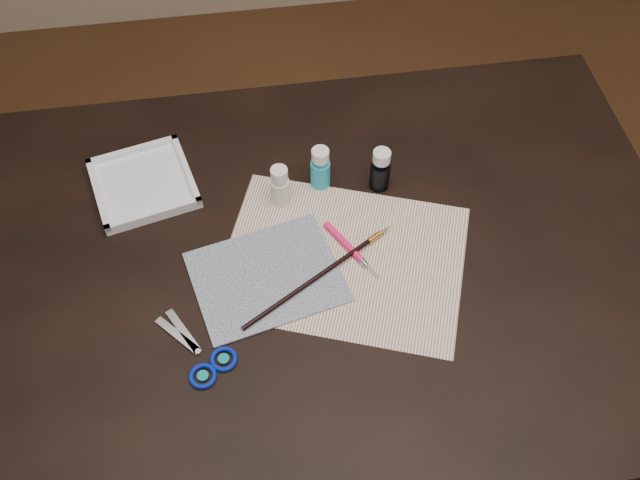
{
  "coord_description": "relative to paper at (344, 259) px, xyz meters",
  "views": [
    {
      "loc": [
        -0.11,
        -0.7,
        1.78
      ],
      "look_at": [
        0.0,
        0.0,
        0.8
      ],
      "focal_mm": 40.0,
      "sensor_mm": 36.0,
      "label": 1
    }
  ],
  "objects": [
    {
      "name": "paint_bottle_white",
      "position": [
        -0.09,
        0.15,
        0.04
      ],
      "size": [
        0.04,
        0.04,
        0.09
      ],
      "primitive_type": "cylinder",
      "rotation": [
        0.0,
        0.0,
        0.2
      ],
      "color": "silver",
      "rests_on": "table"
    },
    {
      "name": "table",
      "position": [
        -0.04,
        0.01,
        -0.38
      ],
      "size": [
        1.3,
        0.9,
        0.75
      ],
      "primitive_type": "cube",
      "color": "black",
      "rests_on": "ground"
    },
    {
      "name": "paintbrush",
      "position": [
        -0.05,
        -0.03,
        0.01
      ],
      "size": [
        0.29,
        0.18,
        0.01
      ],
      "primitive_type": null,
      "rotation": [
        0.0,
        0.0,
        0.54
      ],
      "color": "black",
      "rests_on": "canvas"
    },
    {
      "name": "scissors",
      "position": [
        -0.27,
        -0.14,
        0.0
      ],
      "size": [
        0.18,
        0.19,
        0.01
      ],
      "primitive_type": null,
      "rotation": [
        0.0,
        0.0,
        2.31
      ],
      "color": "silver",
      "rests_on": "table"
    },
    {
      "name": "paint_bottle_navy",
      "position": [
        0.09,
        0.16,
        0.04
      ],
      "size": [
        0.04,
        0.04,
        0.09
      ],
      "primitive_type": "cylinder",
      "rotation": [
        0.0,
        0.0,
        0.22
      ],
      "color": "black",
      "rests_on": "table"
    },
    {
      "name": "palette_tray",
      "position": [
        -0.34,
        0.22,
        0.01
      ],
      "size": [
        0.22,
        0.22,
        0.02
      ],
      "primitive_type": "cube",
      "rotation": [
        0.0,
        0.0,
        0.23
      ],
      "color": "white",
      "rests_on": "table"
    },
    {
      "name": "paint_bottle_cyan",
      "position": [
        -0.01,
        0.18,
        0.04
      ],
      "size": [
        0.05,
        0.05,
        0.09
      ],
      "primitive_type": "cylinder",
      "rotation": [
        0.0,
        0.0,
        0.4
      ],
      "color": "#209FC1",
      "rests_on": "table"
    },
    {
      "name": "canvas",
      "position": [
        -0.14,
        -0.02,
        0.0
      ],
      "size": [
        0.28,
        0.25,
        0.0
      ],
      "primitive_type": "cube",
      "rotation": [
        0.0,
        0.0,
        0.22
      ],
      "color": "#121A3C",
      "rests_on": "paper"
    },
    {
      "name": "craft_knife",
      "position": [
        0.02,
        0.01,
        0.01
      ],
      "size": [
        0.08,
        0.14,
        0.01
      ],
      "primitive_type": null,
      "rotation": [
        0.0,
        0.0,
        -1.06
      ],
      "color": "#FB1B66",
      "rests_on": "paper"
    },
    {
      "name": "ground",
      "position": [
        -0.04,
        0.01,
        -0.76
      ],
      "size": [
        3.5,
        3.5,
        0.02
      ],
      "primitive_type": "cube",
      "color": "#422614",
      "rests_on": "ground"
    },
    {
      "name": "paper",
      "position": [
        0.0,
        0.0,
        0.0
      ],
      "size": [
        0.5,
        0.44,
        0.0
      ],
      "primitive_type": "cube",
      "rotation": [
        0.0,
        0.0,
        -0.35
      ],
      "color": "white",
      "rests_on": "table"
    }
  ]
}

